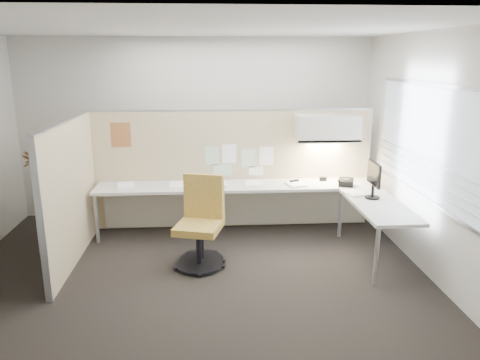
{
  "coord_description": "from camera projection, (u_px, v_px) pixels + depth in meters",
  "views": [
    {
      "loc": [
        0.2,
        -5.15,
        2.5
      ],
      "look_at": [
        0.61,
        0.8,
        0.92
      ],
      "focal_mm": 35.0,
      "sensor_mm": 36.0,
      "label": 1
    }
  ],
  "objects": [
    {
      "name": "chair_left",
      "position": [
        203.0,
        223.0,
        5.85
      ],
      "size": [
        0.61,
        0.62,
        1.03
      ],
      "rotation": [
        0.0,
        0.0,
        -0.31
      ],
      "color": "black",
      "rests_on": "floor"
    },
    {
      "name": "monitor",
      "position": [
        374.0,
        178.0,
        5.96
      ],
      "size": [
        0.19,
        0.45,
        0.47
      ],
      "rotation": [
        0.0,
        0.0,
        1.55
      ],
      "color": "black",
      "rests_on": "desk"
    },
    {
      "name": "overhead_bin",
      "position": [
        327.0,
        128.0,
        6.68
      ],
      "size": [
        0.9,
        0.36,
        0.38
      ],
      "primitive_type": "cube",
      "color": "beige",
      "rests_on": "partition_back"
    },
    {
      "name": "wall_front",
      "position": [
        179.0,
        230.0,
        3.07
      ],
      "size": [
        5.5,
        0.02,
        2.8
      ],
      "primitive_type": "cube",
      "color": "beige",
      "rests_on": "ground"
    },
    {
      "name": "coat_hook",
      "position": [
        33.0,
        166.0,
        4.73
      ],
      "size": [
        0.18,
        0.42,
        1.29
      ],
      "color": "silver",
      "rests_on": "partition_left"
    },
    {
      "name": "partition_left",
      "position": [
        71.0,
        193.0,
        5.76
      ],
      "size": [
        0.06,
        2.2,
        1.75
      ],
      "primitive_type": "cube",
      "color": "tan",
      "rests_on": "floor"
    },
    {
      "name": "partition_back",
      "position": [
        232.0,
        170.0,
        6.95
      ],
      "size": [
        4.1,
        0.06,
        1.75
      ],
      "primitive_type": "cube",
      "color": "tan",
      "rests_on": "floor"
    },
    {
      "name": "paper_stack_5",
      "position": [
        354.0,
        193.0,
        6.24
      ],
      "size": [
        0.31,
        0.36,
        0.02
      ],
      "primitive_type": "cube",
      "rotation": [
        0.0,
        0.0,
        0.31
      ],
      "color": "white",
      "rests_on": "desk"
    },
    {
      "name": "paper_stack_4",
      "position": [
        296.0,
        184.0,
        6.65
      ],
      "size": [
        0.3,
        0.35,
        0.02
      ],
      "primitive_type": "cube",
      "rotation": [
        0.0,
        0.0,
        0.25
      ],
      "color": "white",
      "rests_on": "desk"
    },
    {
      "name": "paper_stack_0",
      "position": [
        126.0,
        185.0,
        6.59
      ],
      "size": [
        0.28,
        0.34,
        0.03
      ],
      "primitive_type": "cube",
      "rotation": [
        0.0,
        0.0,
        0.19
      ],
      "color": "white",
      "rests_on": "desk"
    },
    {
      "name": "desk",
      "position": [
        261.0,
        196.0,
        6.59
      ],
      "size": [
        4.0,
        2.07,
        0.73
      ],
      "color": "beige",
      "rests_on": "floor"
    },
    {
      "name": "window_pane",
      "position": [
        428.0,
        142.0,
        5.38
      ],
      "size": [
        0.01,
        2.8,
        1.3
      ],
      "primitive_type": "cube",
      "color": "#99A3B1",
      "rests_on": "wall_right"
    },
    {
      "name": "pinned_papers",
      "position": [
        238.0,
        160.0,
        6.89
      ],
      "size": [
        1.01,
        0.0,
        0.47
      ],
      "color": "#8CBF8C",
      "rests_on": "partition_back"
    },
    {
      "name": "poster",
      "position": [
        121.0,
        135.0,
        6.68
      ],
      "size": [
        0.28,
        0.0,
        0.35
      ],
      "primitive_type": "cube",
      "color": "orange",
      "rests_on": "partition_back"
    },
    {
      "name": "ceiling",
      "position": [
        187.0,
        27.0,
        4.88
      ],
      "size": [
        5.5,
        4.5,
        0.01
      ],
      "primitive_type": "cube",
      "color": "white",
      "rests_on": "wall_back"
    },
    {
      "name": "wall_back",
      "position": [
        196.0,
        128.0,
        7.41
      ],
      "size": [
        5.5,
        0.02,
        2.8
      ],
      "primitive_type": "cube",
      "color": "beige",
      "rests_on": "ground"
    },
    {
      "name": "floor",
      "position": [
        194.0,
        273.0,
        5.6
      ],
      "size": [
        5.5,
        4.5,
        0.01
      ],
      "primitive_type": "cube",
      "color": "black",
      "rests_on": "ground"
    },
    {
      "name": "stapler",
      "position": [
        294.0,
        182.0,
        6.75
      ],
      "size": [
        0.14,
        0.09,
        0.05
      ],
      "primitive_type": "cube",
      "rotation": [
        0.0,
        0.0,
        0.41
      ],
      "color": "black",
      "rests_on": "desk"
    },
    {
      "name": "paper_stack_2",
      "position": [
        218.0,
        185.0,
        6.58
      ],
      "size": [
        0.24,
        0.31,
        0.05
      ],
      "primitive_type": "cube",
      "rotation": [
        0.0,
        0.0,
        0.03
      ],
      "color": "white",
      "rests_on": "desk"
    },
    {
      "name": "paper_stack_3",
      "position": [
        253.0,
        183.0,
        6.72
      ],
      "size": [
        0.25,
        0.31,
        0.02
      ],
      "primitive_type": "cube",
      "rotation": [
        0.0,
        0.0,
        -0.05
      ],
      "color": "white",
      "rests_on": "desk"
    },
    {
      "name": "wall_right",
      "position": [
        429.0,
        155.0,
        5.42
      ],
      "size": [
        0.02,
        4.5,
        2.8
      ],
      "primitive_type": "cube",
      "color": "beige",
      "rests_on": "ground"
    },
    {
      "name": "task_light_strip",
      "position": [
        327.0,
        143.0,
        6.73
      ],
      "size": [
        0.6,
        0.06,
        0.02
      ],
      "primitive_type": "cube",
      "color": "#FFEABF",
      "rests_on": "overhead_bin"
    },
    {
      "name": "tape_dispenser",
      "position": [
        323.0,
        179.0,
        6.87
      ],
      "size": [
        0.1,
        0.07,
        0.06
      ],
      "primitive_type": "cube",
      "rotation": [
        0.0,
        0.0,
        -0.08
      ],
      "color": "black",
      "rests_on": "desk"
    },
    {
      "name": "chair_right",
      "position": [
        200.0,
        225.0,
        5.69
      ],
      "size": [
        0.63,
        0.65,
        1.1
      ],
      "rotation": [
        0.0,
        0.0,
        -0.27
      ],
      "color": "black",
      "rests_on": "floor"
    },
    {
      "name": "phone",
      "position": [
        346.0,
        182.0,
        6.6
      ],
      "size": [
        0.26,
        0.25,
        0.12
      ],
      "rotation": [
        0.0,
        0.0,
        -0.35
      ],
      "color": "black",
      "rests_on": "desk"
    },
    {
      "name": "paper_stack_1",
      "position": [
        177.0,
        185.0,
        6.64
      ],
      "size": [
        0.25,
        0.31,
        0.02
      ],
      "primitive_type": "cube",
      "rotation": [
        0.0,
        0.0,
        0.05
      ],
      "color": "white",
      "rests_on": "desk"
    }
  ]
}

